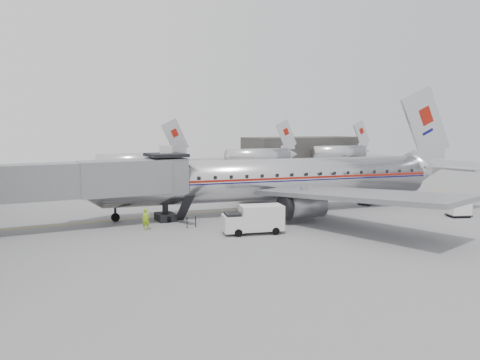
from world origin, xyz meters
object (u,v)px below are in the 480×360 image
at_px(airliner, 281,179).
at_px(baggage_cart_white, 459,208).
at_px(ramp_worker, 146,219).
at_px(service_van, 254,219).
at_px(baggage_cart_navy, 367,197).

bearing_deg(airliner, baggage_cart_white, -28.52).
relative_size(baggage_cart_white, ramp_worker, 1.30).
xyz_separation_m(airliner, service_van, (-7.36, -7.67, -2.18)).
relative_size(airliner, baggage_cart_navy, 17.88).
relative_size(service_van, baggage_cart_white, 2.19).
xyz_separation_m(airliner, baggage_cart_white, (14.06, -10.50, -2.56)).
height_order(service_van, baggage_cart_navy, service_van).
relative_size(airliner, service_van, 8.04).
xyz_separation_m(baggage_cart_navy, ramp_worker, (-25.99, -1.50, 0.11)).
xyz_separation_m(service_van, ramp_worker, (-7.69, 5.30, -0.30)).
bearing_deg(service_van, baggage_cart_white, 6.48).
height_order(service_van, ramp_worker, service_van).
bearing_deg(baggage_cart_navy, airliner, 152.13).
bearing_deg(airliner, baggage_cart_navy, 3.64).
bearing_deg(baggage_cart_white, service_van, -168.66).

